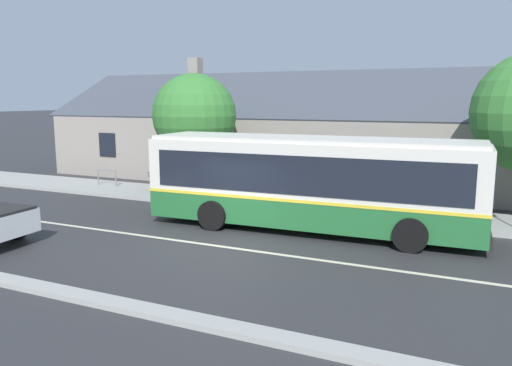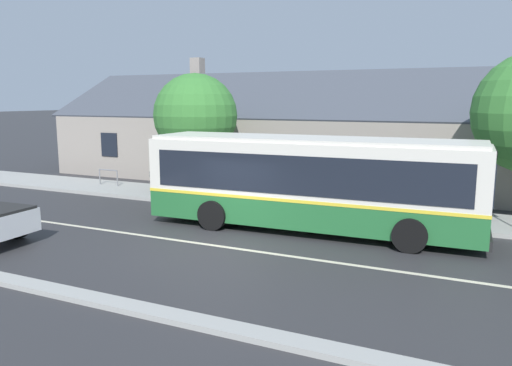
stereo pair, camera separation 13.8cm
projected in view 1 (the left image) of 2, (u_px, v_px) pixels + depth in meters
The scene contains 9 objects.
ground_plane at pixel (217, 246), 14.86m from camera, with size 300.00×300.00×0.00m, color #2D2D30.
sidewalk_far at pixel (289, 205), 20.22m from camera, with size 60.00×3.00×0.15m, color #9E9E99.
curb_near at pixel (108, 302), 10.59m from camera, with size 60.00×0.50×0.12m, color #9E9E99.
lane_divider_stripe at pixel (217, 246), 14.86m from camera, with size 60.00×0.16×0.01m, color beige.
community_building at pixel (295, 144), 28.38m from camera, with size 26.65×10.42×6.89m.
transit_bus at pixel (311, 181), 16.39m from camera, with size 11.00×3.02×3.09m.
bench_by_building at pixel (167, 184), 22.41m from camera, with size 1.70×0.51×0.94m.
street_tree_secondary at pixel (193, 119), 22.37m from camera, with size 3.77×3.77×5.47m.
bike_rack at pixel (107, 175), 24.35m from camera, with size 1.16×0.06×0.78m.
Camera 1 is at (7.04, -12.55, 4.32)m, focal length 35.00 mm.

